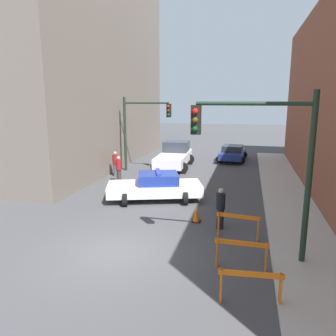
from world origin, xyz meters
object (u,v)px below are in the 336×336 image
object	(u,v)px
police_car	(155,186)
pedestrian_crossing	(119,169)
barrier_corner	(238,222)
traffic_light_far	(140,123)
traffic_cone	(196,215)
white_truck	(174,156)
barrier_back	(241,250)
barrier_mid	(251,282)
pedestrian_corner	(115,163)
traffic_light_near	(269,151)
pedestrian_sidewalk	(221,208)
parked_car_near	(232,153)

from	to	relation	value
police_car	pedestrian_crossing	bearing A→B (deg)	29.41
police_car	barrier_corner	size ratio (longest dim) A/B	3.16
traffic_light_far	traffic_cone	xyz separation A→B (m)	(5.45, -8.92, -3.08)
barrier_corner	white_truck	bearing A→B (deg)	113.14
traffic_cone	police_car	bearing A→B (deg)	134.90
police_car	barrier_back	distance (m)	7.47
barrier_corner	traffic_cone	world-z (taller)	barrier_corner
barrier_back	traffic_cone	world-z (taller)	barrier_back
police_car	barrier_mid	xyz separation A→B (m)	(4.67, -7.79, -0.11)
pedestrian_corner	traffic_light_near	bearing A→B (deg)	-112.82
pedestrian_crossing	barrier_corner	xyz separation A→B (m)	(7.38, -6.60, -0.24)
traffic_cone	traffic_light_far	bearing A→B (deg)	121.42
traffic_light_far	pedestrian_sidewalk	distance (m)	11.69
parked_car_near	pedestrian_crossing	xyz separation A→B (m)	(-6.39, -9.19, 0.19)
parked_car_near	traffic_cone	size ratio (longest dim) A/B	6.70
pedestrian_crossing	barrier_back	size ratio (longest dim) A/B	1.04
white_truck	barrier_back	bearing A→B (deg)	-71.78
barrier_mid	barrier_corner	world-z (taller)	same
parked_car_near	pedestrian_corner	world-z (taller)	pedestrian_corner
parked_car_near	barrier_back	xyz separation A→B (m)	(1.16, -18.09, -0.06)
police_car	traffic_cone	xyz separation A→B (m)	(2.48, -2.49, -0.41)
traffic_light_far	white_truck	size ratio (longest dim) A/B	0.95
white_truck	pedestrian_sidewalk	distance (m)	11.97
barrier_corner	pedestrian_sidewalk	bearing A→B (deg)	133.38
pedestrian_crossing	barrier_mid	world-z (taller)	pedestrian_crossing
pedestrian_corner	barrier_back	world-z (taller)	pedestrian_corner
traffic_light_near	police_car	xyz separation A→B (m)	(-5.07, 5.29, -2.81)
traffic_light_far	pedestrian_crossing	world-z (taller)	traffic_light_far
white_truck	traffic_cone	size ratio (longest dim) A/B	8.34
pedestrian_crossing	pedestrian_sidewalk	size ratio (longest dim) A/B	1.00
traffic_light_near	barrier_mid	size ratio (longest dim) A/B	3.25
police_car	parked_car_near	bearing A→B (deg)	-33.34
traffic_light_near	traffic_cone	distance (m)	4.98
parked_car_near	barrier_mid	distance (m)	19.89
traffic_light_far	police_car	world-z (taller)	traffic_light_far
pedestrian_corner	traffic_light_far	bearing A→B (deg)	-5.80
pedestrian_corner	barrier_corner	xyz separation A→B (m)	(8.29, -8.25, -0.24)
barrier_back	traffic_cone	distance (m)	4.04
white_truck	pedestrian_sidewalk	size ratio (longest dim) A/B	3.29
parked_car_near	pedestrian_crossing	distance (m)	11.20
pedestrian_crossing	barrier_mid	xyz separation A→B (m)	(7.82, -10.66, -0.24)
traffic_light_near	barrier_mid	distance (m)	3.86
barrier_back	white_truck	bearing A→B (deg)	110.29
white_truck	pedestrian_corner	distance (m)	4.86
barrier_back	police_car	bearing A→B (deg)	126.08
white_truck	parked_car_near	distance (m)	5.65
barrier_corner	traffic_cone	xyz separation A→B (m)	(-1.75, 1.23, -0.30)
white_truck	pedestrian_sidewalk	bearing A→B (deg)	-70.66
pedestrian_crossing	pedestrian_corner	xyz separation A→B (m)	(-0.91, 1.65, 0.00)
pedestrian_crossing	traffic_light_far	bearing A→B (deg)	130.28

